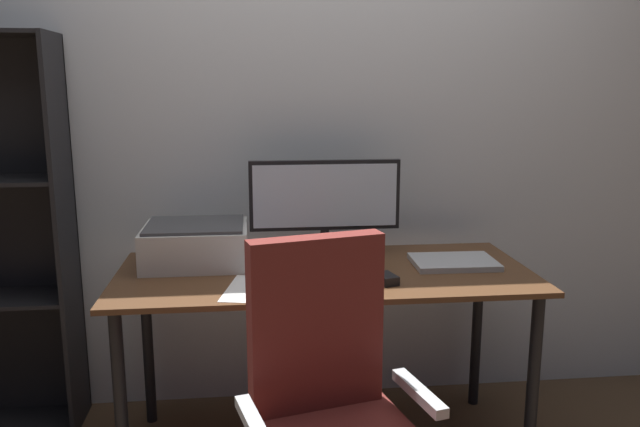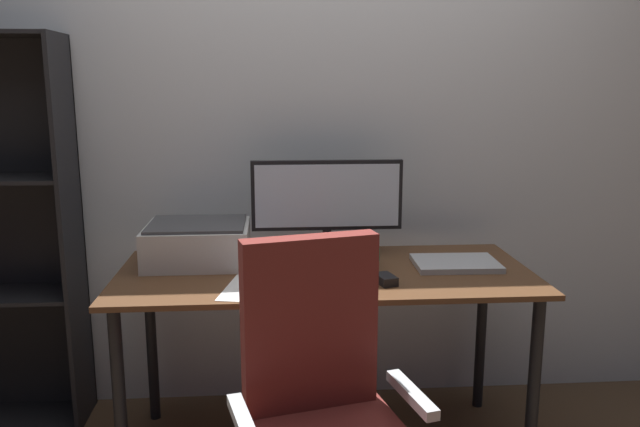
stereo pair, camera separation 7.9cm
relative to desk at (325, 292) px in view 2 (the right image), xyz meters
name	(u,v)px [view 2 (the right image)]	position (x,y,z in m)	size (l,w,h in m)	color
back_wall	(316,115)	(0.00, 0.52, 0.65)	(6.40, 0.10, 2.60)	silver
desk	(325,292)	(0.00, 0.00, 0.00)	(1.56, 0.70, 0.74)	#56351E
monitor	(327,201)	(0.03, 0.21, 0.32)	(0.61, 0.20, 0.40)	black
keyboard	(324,285)	(-0.02, -0.20, 0.09)	(0.29, 0.11, 0.02)	#B7BABC
mouse	(386,279)	(0.20, -0.18, 0.10)	(0.06, 0.10, 0.03)	black
coffee_mug	(365,256)	(0.16, 0.03, 0.13)	(0.10, 0.08, 0.09)	#387F51
laptop	(456,263)	(0.51, 0.02, 0.10)	(0.32, 0.23, 0.02)	#B7BABC
printer	(198,243)	(-0.49, 0.15, 0.17)	(0.40, 0.34, 0.16)	silver
paper_sheet	(256,288)	(-0.26, -0.19, 0.09)	(0.21, 0.30, 0.00)	white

